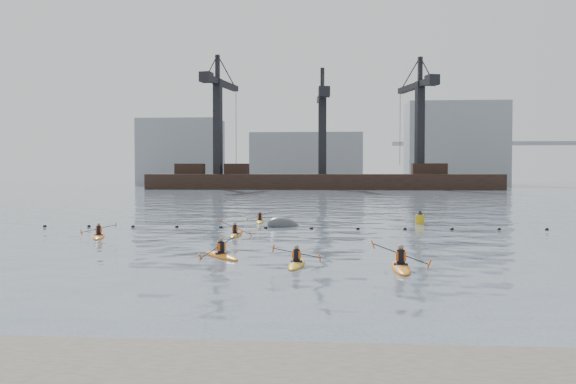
# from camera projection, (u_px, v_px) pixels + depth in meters

# --- Properties ---
(ground) EXTENTS (400.00, 400.00, 0.00)m
(ground) POSITION_uv_depth(u_px,v_px,m) (248.00, 304.00, 17.32)
(ground) COLOR #3D4D5A
(ground) RESTS_ON ground
(float_line) EXTENTS (33.24, 0.73, 0.24)m
(float_line) POSITION_uv_depth(u_px,v_px,m) (289.00, 228.00, 39.82)
(float_line) COLOR black
(float_line) RESTS_ON ground
(barge_pier) EXTENTS (72.00, 19.30, 29.50)m
(barge_pier) POSITION_uv_depth(u_px,v_px,m) (321.00, 180.00, 126.89)
(barge_pier) COLOR black
(barge_pier) RESTS_ON ground
(skyline) EXTENTS (141.00, 28.00, 22.00)m
(skyline) POSITION_uv_depth(u_px,v_px,m) (333.00, 151.00, 166.59)
(skyline) COLOR gray
(skyline) RESTS_ON ground
(kayaker_0) EXTENTS (2.29, 2.85, 1.25)m
(kayaker_0) POSITION_uv_depth(u_px,v_px,m) (221.00, 255.00, 26.66)
(kayaker_0) COLOR orange
(kayaker_0) RESTS_ON ground
(kayaker_1) EXTENTS (1.98, 2.95, 0.93)m
(kayaker_1) POSITION_uv_depth(u_px,v_px,m) (296.00, 263.00, 24.32)
(kayaker_1) COLOR gold
(kayaker_1) RESTS_ON ground
(kayaker_2) EXTENTS (1.94, 2.99, 0.97)m
(kayaker_2) POSITION_uv_depth(u_px,v_px,m) (99.00, 236.00, 34.47)
(kayaker_2) COLOR orange
(kayaker_2) RESTS_ON ground
(kayaker_3) EXTENTS (1.97, 2.86, 1.10)m
(kayaker_3) POSITION_uv_depth(u_px,v_px,m) (235.00, 234.00, 35.37)
(kayaker_3) COLOR #CA9117
(kayaker_3) RESTS_ON ground
(kayaker_4) EXTENTS (2.32, 3.37, 1.25)m
(kayaker_4) POSITION_uv_depth(u_px,v_px,m) (401.00, 266.00, 23.43)
(kayaker_4) COLOR orange
(kayaker_4) RESTS_ON ground
(kayaker_5) EXTENTS (1.99, 2.94, 1.03)m
(kayaker_5) POSITION_uv_depth(u_px,v_px,m) (260.00, 221.00, 44.72)
(kayaker_5) COLOR gold
(kayaker_5) RESTS_ON ground
(mooring_buoy) EXTENTS (3.01, 2.66, 1.71)m
(mooring_buoy) POSITION_uv_depth(u_px,v_px,m) (284.00, 226.00, 41.46)
(mooring_buoy) COLOR #393B3E
(mooring_buoy) RESTS_ON ground
(nav_buoy) EXTENTS (0.62, 0.62, 1.14)m
(nav_buoy) POSITION_uv_depth(u_px,v_px,m) (420.00, 219.00, 43.15)
(nav_buoy) COLOR gold
(nav_buoy) RESTS_ON ground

